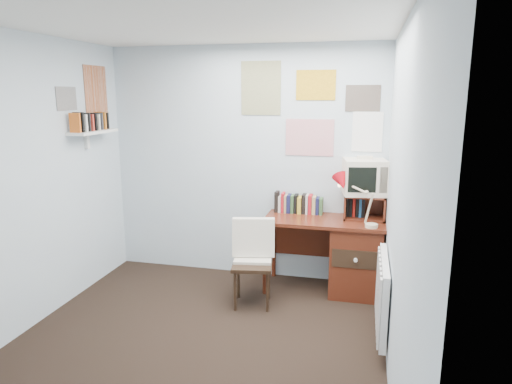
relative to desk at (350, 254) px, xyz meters
The scene contains 15 objects.
ground 1.93m from the desk, 128.37° to the right, with size 3.50×3.50×0.00m, color black.
back_wall 1.47m from the desk, 167.00° to the left, with size 3.00×0.02×2.50m, color silver.
left_wall 3.17m from the desk, 151.02° to the right, with size 0.02×3.50×2.50m, color silver.
right_wall 1.74m from the desk, 77.48° to the right, with size 0.02×3.50×2.50m, color silver.
ceiling 2.82m from the desk, 128.37° to the right, with size 3.00×3.50×0.02m, color white.
desk is the anchor object (origin of this frame).
desk_chair 1.03m from the desk, 150.55° to the right, with size 0.41×0.39×0.80m, color black.
desk_lamp 0.63m from the desk, 45.91° to the right, with size 0.30×0.26×0.43m, color red.
tv_riser 0.51m from the desk, 42.96° to the left, with size 0.40×0.30×0.25m, color #5D2515.
crt_tv 0.81m from the desk, 52.95° to the left, with size 0.41×0.37×0.38m, color beige.
book_row 0.71m from the desk, 160.58° to the left, with size 0.60×0.14×0.22m, color #5D2515.
radiator 0.97m from the desk, 72.76° to the right, with size 0.09×0.80×0.60m, color white.
wall_shelf 2.87m from the desk, behind, with size 0.20×0.62×0.24m, color white.
posters_back 1.54m from the desk, 150.72° to the left, with size 1.20×0.01×0.90m, color white.
posters_left 3.13m from the desk, behind, with size 0.01×0.70×0.60m, color white.
Camera 1 is at (1.26, -2.99, 2.00)m, focal length 32.00 mm.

